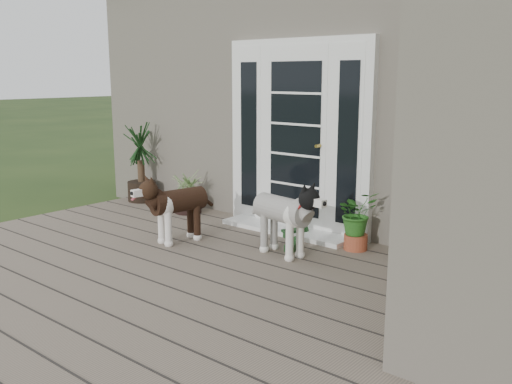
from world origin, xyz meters
The scene contains 13 objects.
deck centered at (0.00, 0.40, 0.06)m, with size 6.20×4.60×0.12m, color #6B5B4C.
house_main centered at (0.00, 4.65, 1.55)m, with size 7.40×4.00×3.10m, color #665E54.
door_unit centered at (-0.20, 2.60, 1.19)m, with size 1.90×0.14×2.15m, color white.
door_step centered at (-0.20, 2.40, 0.14)m, with size 1.60×0.40×0.05m, color white.
brindle_dog centered at (-0.84, 1.36, 0.45)m, with size 0.34×0.79×0.65m, color #321D12, non-canonical shape.
white_dog centered at (0.27, 1.70, 0.46)m, with size 0.35×0.81×0.67m, color silver, non-canonical shape.
spider_plant centered at (-1.72, 2.32, 0.43)m, with size 0.57×0.57×0.61m, color #7C9159, non-canonical shape.
yucca centered at (-2.74, 2.39, 0.66)m, with size 0.75×0.75×1.09m, color black, non-canonical shape.
herb_a centered at (0.75, 2.32, 0.38)m, with size 0.41×0.41×0.53m, color #205317.
herb_b centered at (1.63, 1.97, 0.46)m, with size 0.45×0.45×0.67m, color #235C1A.
sapling centered at (2.04, 1.42, 0.92)m, with size 0.47×0.47×1.60m, color #1E5317, non-canonical shape.
clog_left centered at (0.25, 1.94, 0.17)m, with size 0.14×0.31×0.09m, color #173917, non-canonical shape.
clog_right centered at (-0.02, 2.32, 0.17)m, with size 0.16×0.33×0.10m, color #163716, non-canonical shape.
Camera 1 is at (3.50, -2.57, 1.87)m, focal length 39.49 mm.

